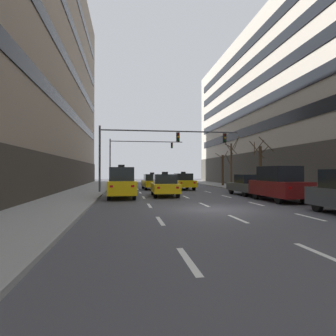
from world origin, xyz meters
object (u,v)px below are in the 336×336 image
(taxi_driving_3, at_px, (152,182))
(street_tree_0, at_px, (223,169))
(traffic_signal_1, at_px, (133,152))
(street_tree_2, at_px, (260,166))
(car_parked_2, at_px, (279,184))
(street_tree_1, at_px, (231,162))
(taxi_driving_5, at_px, (183,182))
(traffic_signal_0, at_px, (154,143))
(taxi_driving_4, at_px, (121,183))
(taxi_driving_2, at_px, (124,180))
(car_driving_1, at_px, (122,182))
(car_parked_3, at_px, (247,185))
(taxi_driving_0, at_px, (165,185))

(taxi_driving_3, bearing_deg, street_tree_0, 26.67)
(traffic_signal_1, bearing_deg, taxi_driving_3, -82.59)
(traffic_signal_1, bearing_deg, street_tree_2, -58.30)
(car_parked_2, distance_m, street_tree_1, 15.43)
(taxi_driving_5, xyz_separation_m, traffic_signal_1, (-4.85, 13.06, 4.02))
(car_parked_2, xyz_separation_m, traffic_signal_0, (-7.14, 8.47, 3.36))
(street_tree_0, bearing_deg, taxi_driving_3, -153.33)
(taxi_driving_5, relative_size, street_tree_2, 0.94)
(car_parked_2, xyz_separation_m, traffic_signal_1, (-8.53, 25.74, 3.74))
(taxi_driving_4, xyz_separation_m, street_tree_0, (12.59, 14.55, 1.09))
(taxi_driving_4, height_order, street_tree_0, street_tree_0)
(taxi_driving_2, xyz_separation_m, street_tree_2, (12.48, -10.45, 1.60))
(taxi_driving_4, relative_size, street_tree_2, 0.95)
(traffic_signal_1, bearing_deg, car_driving_1, -96.86)
(car_parked_3, bearing_deg, taxi_driving_3, 128.96)
(car_parked_3, bearing_deg, taxi_driving_2, 126.42)
(car_parked_3, distance_m, traffic_signal_0, 8.84)
(street_tree_1, bearing_deg, car_driving_1, -170.48)
(taxi_driving_5, distance_m, car_parked_2, 13.21)
(car_parked_2, relative_size, street_tree_0, 1.06)
(car_parked_2, bearing_deg, taxi_driving_2, 118.56)
(car_parked_3, height_order, street_tree_1, street_tree_1)
(taxi_driving_0, distance_m, car_parked_2, 8.23)
(taxi_driving_4, xyz_separation_m, car_parked_2, (9.99, -3.56, 0.02))
(taxi_driving_0, distance_m, taxi_driving_5, 8.50)
(taxi_driving_4, bearing_deg, taxi_driving_0, 19.87)
(car_parked_3, bearing_deg, street_tree_1, 75.87)
(street_tree_0, height_order, street_tree_1, street_tree_1)
(traffic_signal_1, distance_m, street_tree_0, 13.75)
(taxi_driving_5, relative_size, traffic_signal_0, 0.36)
(car_driving_1, relative_size, traffic_signal_1, 0.40)
(taxi_driving_5, bearing_deg, taxi_driving_2, 138.41)
(street_tree_0, bearing_deg, taxi_driving_5, -139.15)
(taxi_driving_2, relative_size, taxi_driving_4, 0.96)
(street_tree_0, bearing_deg, car_parked_2, -98.14)
(traffic_signal_0, bearing_deg, car_driving_1, 123.03)
(street_tree_1, distance_m, street_tree_2, 7.35)
(traffic_signal_1, bearing_deg, taxi_driving_0, -85.07)
(taxi_driving_2, relative_size, street_tree_2, 0.91)
(taxi_driving_4, bearing_deg, traffic_signal_1, 86.22)
(taxi_driving_2, relative_size, traffic_signal_0, 0.35)
(taxi_driving_2, bearing_deg, street_tree_2, -39.92)
(car_driving_1, bearing_deg, taxi_driving_5, -2.58)
(taxi_driving_0, xyz_separation_m, taxi_driving_5, (3.04, 7.94, 0.00))
(taxi_driving_2, xyz_separation_m, street_tree_0, (12.50, -0.11, 1.37))
(taxi_driving_0, distance_m, traffic_signal_1, 21.46)
(taxi_driving_3, relative_size, street_tree_0, 1.01)
(taxi_driving_2, xyz_separation_m, car_parked_3, (9.91, -13.44, 0.01))
(taxi_driving_2, bearing_deg, taxi_driving_0, -76.67)
(taxi_driving_4, distance_m, car_parked_3, 10.07)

